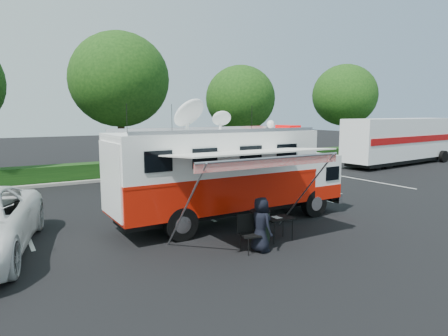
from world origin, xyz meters
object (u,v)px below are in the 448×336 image
Objects in this scene: semi_trailer at (399,140)px; trash_bin at (260,226)px; command_truck at (229,173)px; folding_table at (279,219)px.

trash_bin is at bearing -154.84° from semi_trailer.
command_truck is at bearing 81.47° from trash_bin.
semi_trailer is (19.45, 9.65, 1.16)m from folding_table.
command_truck is 2.71m from trash_bin.
folding_table is 0.95× the size of trash_bin.
command_truck is at bearing -160.26° from semi_trailer.
folding_table is (0.16, -2.61, -1.11)m from command_truck.
command_truck reaches higher than trash_bin.
command_truck is 9.12× the size of trash_bin.
command_truck reaches higher than semi_trailer.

